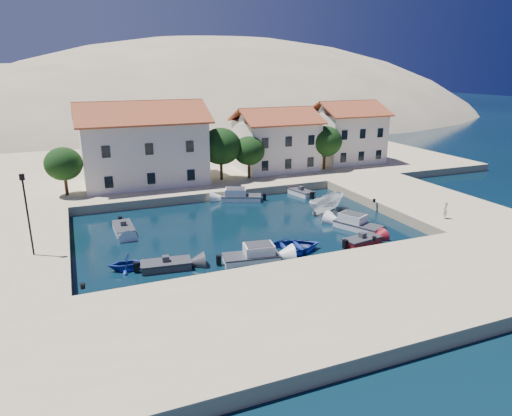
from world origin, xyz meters
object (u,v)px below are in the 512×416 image
(lamppost, at_px, (27,207))
(pedestrian, at_px, (445,210))
(boat_east, at_px, (326,212))
(cabin_cruiser_east, at_px, (358,225))
(building_mid, at_px, (276,138))
(cabin_cruiser_south, at_px, (251,256))
(building_right, at_px, (347,131))
(rowboat_south, at_px, (289,252))
(building_left, at_px, (143,142))

(lamppost, xyz_separation_m, pedestrian, (34.99, -4.95, -2.92))
(lamppost, xyz_separation_m, boat_east, (27.50, 3.75, -4.75))
(cabin_cruiser_east, bearing_deg, building_mid, -30.36)
(lamppost, distance_m, pedestrian, 35.46)
(lamppost, relative_size, cabin_cruiser_south, 1.35)
(building_mid, xyz_separation_m, building_right, (12.00, 1.00, 0.25))
(cabin_cruiser_south, distance_m, rowboat_south, 3.74)
(building_right, height_order, pedestrian, building_right)
(cabin_cruiser_south, height_order, cabin_cruiser_east, same)
(building_mid, relative_size, rowboat_south, 1.96)
(cabin_cruiser_south, bearing_deg, boat_east, 45.56)
(building_left, xyz_separation_m, rowboat_south, (7.64, -24.60, -5.94))
(building_mid, xyz_separation_m, cabin_cruiser_south, (-14.01, -26.31, -4.75))
(lamppost, bearing_deg, building_left, 60.10)
(lamppost, bearing_deg, cabin_cruiser_east, -4.42)
(pedestrian, bearing_deg, building_right, -130.35)
(building_left, relative_size, cabin_cruiser_south, 3.20)
(building_left, distance_m, cabin_cruiser_east, 27.81)
(building_right, distance_m, cabin_cruiser_south, 38.04)
(building_left, bearing_deg, boat_east, -45.44)
(building_right, height_order, cabin_cruiser_south, building_right)
(building_left, xyz_separation_m, cabin_cruiser_south, (3.99, -25.31, -5.46))
(lamppost, height_order, cabin_cruiser_south, lamppost)
(boat_east, bearing_deg, pedestrian, -160.27)
(building_right, bearing_deg, cabin_cruiser_east, -120.23)
(cabin_cruiser_south, bearing_deg, building_left, 107.47)
(lamppost, bearing_deg, cabin_cruiser_south, -18.92)
(cabin_cruiser_south, bearing_deg, pedestrian, 9.55)
(building_left, bearing_deg, lamppost, -119.90)
(building_mid, xyz_separation_m, cabin_cruiser_east, (-2.06, -23.12, -4.75))
(cabin_cruiser_east, bearing_deg, building_right, -55.51)
(building_mid, distance_m, rowboat_south, 28.11)
(building_left, height_order, rowboat_south, building_left)
(building_mid, bearing_deg, rowboat_south, -112.03)
(building_right, height_order, rowboat_south, building_right)
(cabin_cruiser_south, relative_size, pedestrian, 2.77)
(lamppost, height_order, rowboat_south, lamppost)
(cabin_cruiser_south, height_order, pedestrian, pedestrian)
(pedestrian, bearing_deg, lamppost, -34.83)
(cabin_cruiser_south, xyz_separation_m, pedestrian, (19.49, 0.36, 1.35))
(cabin_cruiser_south, relative_size, boat_east, 0.92)
(rowboat_south, height_order, cabin_cruiser_east, cabin_cruiser_east)
(building_left, relative_size, building_right, 1.56)
(building_left, xyz_separation_m, pedestrian, (23.49, -24.95, -4.11))
(lamppost, bearing_deg, boat_east, 7.78)
(cabin_cruiser_south, xyz_separation_m, boat_east, (12.00, 9.06, -0.48))
(building_right, relative_size, pedestrian, 5.70)
(cabin_cruiser_east, bearing_deg, rowboat_south, 81.36)
(building_mid, height_order, cabin_cruiser_south, building_mid)
(building_left, relative_size, boat_east, 2.94)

